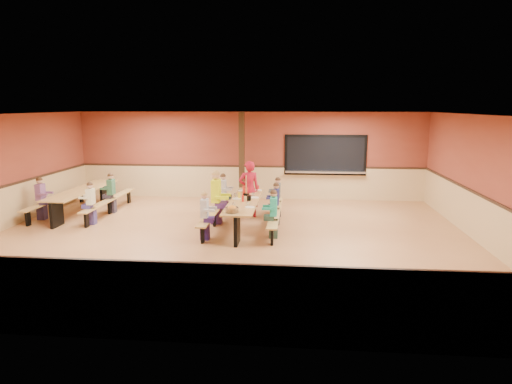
{
  "coord_description": "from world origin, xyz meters",
  "views": [
    {
      "loc": [
        1.68,
        -10.67,
        3.22
      ],
      "look_at": [
        0.67,
        0.14,
        1.15
      ],
      "focal_mm": 32.0,
      "sensor_mm": 36.0,
      "label": 1
    }
  ],
  "objects": [
    {
      "name": "room_envelope",
      "position": [
        0.0,
        0.0,
        0.69
      ],
      "size": [
        12.04,
        10.04,
        3.02
      ],
      "color": "brown",
      "rests_on": "ground"
    },
    {
      "name": "seated_child_tan_sec",
      "position": [
        -3.94,
        1.03,
        0.58
      ],
      "size": [
        0.34,
        0.28,
        1.16
      ],
      "primitive_type": null,
      "color": "beige",
      "rests_on": "ground"
    },
    {
      "name": "napkin_dispenser",
      "position": [
        0.4,
        1.08,
        0.8
      ],
      "size": [
        0.1,
        0.14,
        0.13
      ],
      "primitive_type": "cube",
      "color": "black",
      "rests_on": "cafeteria_table_main"
    },
    {
      "name": "cafeteria_table_main",
      "position": [
        0.28,
        1.14,
        0.53
      ],
      "size": [
        1.91,
        3.7,
        0.74
      ],
      "color": "#B28946",
      "rests_on": "ground"
    },
    {
      "name": "condiment_mustard",
      "position": [
        0.11,
        1.29,
        0.82
      ],
      "size": [
        0.06,
        0.06,
        0.17
      ],
      "primitive_type": "cylinder",
      "color": "yellow",
      "rests_on": "cafeteria_table_main"
    },
    {
      "name": "seated_child_grey_left",
      "position": [
        -0.55,
        2.63,
        0.6
      ],
      "size": [
        0.36,
        0.3,
        1.2
      ],
      "primitive_type": null,
      "color": "#B7B7B7",
      "rests_on": "ground"
    },
    {
      "name": "ground",
      "position": [
        0.0,
        0.0,
        0.0
      ],
      "size": [
        12.0,
        12.0,
        0.0
      ],
      "primitive_type": "plane",
      "color": "#986139",
      "rests_on": "ground"
    },
    {
      "name": "seated_child_green_sec",
      "position": [
        -3.94,
        2.41,
        0.6
      ],
      "size": [
        0.36,
        0.3,
        1.2
      ],
      "primitive_type": null,
      "color": "#316346",
      "rests_on": "ground"
    },
    {
      "name": "chip_bowl",
      "position": [
        0.15,
        -0.34,
        0.81
      ],
      "size": [
        0.32,
        0.32,
        0.15
      ],
      "primitive_type": null,
      "color": "orange",
      "rests_on": "cafeteria_table_main"
    },
    {
      "name": "place_settings",
      "position": [
        0.28,
        1.14,
        0.8
      ],
      "size": [
        0.65,
        3.3,
        0.11
      ],
      "primitive_type": null,
      "color": "beige",
      "rests_on": "cafeteria_table_main"
    },
    {
      "name": "seated_child_char_right",
      "position": [
        1.1,
        2.39,
        0.57
      ],
      "size": [
        0.34,
        0.28,
        1.15
      ],
      "primitive_type": null,
      "color": "#4B5255",
      "rests_on": "ground"
    },
    {
      "name": "punch_pitcher",
      "position": [
        0.21,
        1.83,
        0.85
      ],
      "size": [
        0.16,
        0.16,
        0.22
      ],
      "primitive_type": "cylinder",
      "color": "red",
      "rests_on": "cafeteria_table_main"
    },
    {
      "name": "condiment_ketchup",
      "position": [
        0.26,
        0.91,
        0.82
      ],
      "size": [
        0.06,
        0.06,
        0.17
      ],
      "primitive_type": "cylinder",
      "color": "#B2140F",
      "rests_on": "cafeteria_table_main"
    },
    {
      "name": "seated_adult_yellow",
      "position": [
        -0.55,
        1.44,
        0.73
      ],
      "size": [
        0.49,
        0.4,
        1.46
      ],
      "primitive_type": null,
      "color": "#DEF115",
      "rests_on": "ground"
    },
    {
      "name": "standing_woman",
      "position": [
        0.27,
        2.25,
        0.83
      ],
      "size": [
        0.69,
        0.56,
        1.65
      ],
      "primitive_type": "imported",
      "rotation": [
        0.0,
        0.0,
        3.44
      ],
      "color": "#AC1327",
      "rests_on": "ground"
    },
    {
      "name": "seated_child_teal_right",
      "position": [
        1.1,
        0.18,
        0.59
      ],
      "size": [
        0.36,
        0.29,
        1.19
      ],
      "primitive_type": null,
      "color": "teal",
      "rests_on": "ground"
    },
    {
      "name": "table_paddle",
      "position": [
        0.25,
        1.76,
        0.88
      ],
      "size": [
        0.16,
        0.16,
        0.56
      ],
      "color": "black",
      "rests_on": "cafeteria_table_main"
    },
    {
      "name": "seated_child_navy_right",
      "position": [
        1.1,
        1.45,
        0.58
      ],
      "size": [
        0.34,
        0.28,
        1.15
      ],
      "primitive_type": null,
      "color": "navy",
      "rests_on": "ground"
    },
    {
      "name": "kitchen_pass_through",
      "position": [
        2.6,
        4.96,
        1.49
      ],
      "size": [
        2.78,
        0.28,
        1.38
      ],
      "color": "black",
      "rests_on": "ground"
    },
    {
      "name": "seated_child_purple_sec",
      "position": [
        -5.59,
        1.4,
        0.61
      ],
      "size": [
        0.37,
        0.3,
        1.21
      ],
      "primitive_type": null,
      "color": "#764877",
      "rests_on": "ground"
    },
    {
      "name": "structural_post",
      "position": [
        -0.2,
        4.4,
        1.5
      ],
      "size": [
        0.18,
        0.18,
        3.0
      ],
      "primitive_type": "cube",
      "color": "black",
      "rests_on": "ground"
    },
    {
      "name": "cafeteria_table_second",
      "position": [
        -4.76,
        2.25,
        0.53
      ],
      "size": [
        1.91,
        3.7,
        0.74
      ],
      "color": "#B28946",
      "rests_on": "ground"
    },
    {
      "name": "seated_child_white_left",
      "position": [
        -0.55,
        -0.13,
        0.59
      ],
      "size": [
        0.35,
        0.29,
        1.18
      ],
      "primitive_type": null,
      "color": "silver",
      "rests_on": "ground"
    }
  ]
}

